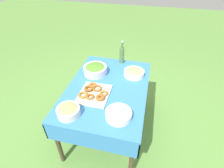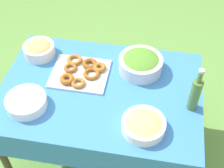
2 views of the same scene
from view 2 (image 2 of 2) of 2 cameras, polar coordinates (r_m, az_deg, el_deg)
ground_plane at (r=2.69m, az=-1.69°, el=-11.58°), size 14.00×14.00×0.00m
picnic_table at (r=2.17m, az=-2.06°, el=-2.58°), size 1.35×0.94×0.74m
salad_bowl at (r=2.19m, az=5.26°, el=3.83°), size 0.31×0.31×0.13m
pasta_bowl at (r=1.86m, az=5.80°, el=-7.39°), size 0.26×0.26×0.09m
donut_platter at (r=2.19m, az=-5.68°, el=2.23°), size 0.39×0.36×0.05m
plate_stack at (r=2.04m, az=-15.39°, el=-3.24°), size 0.26×0.26×0.07m
olive_oil_bottle at (r=1.96m, az=14.96°, el=-1.71°), size 0.07×0.07×0.33m
bread_bowl at (r=2.37m, az=-13.19°, el=6.25°), size 0.23×0.23×0.11m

